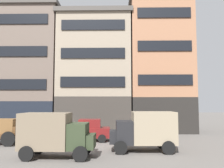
% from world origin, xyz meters
% --- Properties ---
extents(ground_plane, '(120.00, 120.00, 0.00)m').
position_xyz_m(ground_plane, '(0.00, 0.00, 0.00)').
color(ground_plane, '#605B56').
extents(building_far_left, '(8.87, 5.89, 14.44)m').
position_xyz_m(building_far_left, '(-7.56, 9.76, 7.27)').
color(building_far_left, black).
rests_on(building_far_left, ground_plane).
extents(building_center_left, '(8.56, 5.89, 13.52)m').
position_xyz_m(building_center_left, '(0.80, 9.76, 6.80)').
color(building_center_left, '#38332D').
rests_on(building_center_left, ground_plane).
extents(building_center_right, '(7.26, 5.89, 15.08)m').
position_xyz_m(building_center_right, '(8.36, 9.76, 7.59)').
color(building_center_right, black).
rests_on(building_center_right, ground_plane).
extents(cargo_wagon, '(2.94, 1.58, 1.98)m').
position_xyz_m(cargo_wagon, '(-5.59, 0.98, 1.15)').
color(cargo_wagon, brown).
rests_on(cargo_wagon, ground_plane).
extents(draft_horse, '(2.35, 0.65, 2.30)m').
position_xyz_m(draft_horse, '(-2.64, 0.98, 1.27)').
color(draft_horse, beige).
rests_on(draft_horse, ground_plane).
extents(delivery_truck_near, '(4.38, 2.20, 2.62)m').
position_xyz_m(delivery_truck_near, '(-0.39, -3.05, 1.42)').
color(delivery_truck_near, '#2D3823').
rests_on(delivery_truck_near, ground_plane).
extents(delivery_truck_far, '(4.39, 2.22, 2.62)m').
position_xyz_m(delivery_truck_far, '(5.16, -1.23, 1.42)').
color(delivery_truck_far, black).
rests_on(delivery_truck_far, ground_plane).
extents(sedan_dark, '(3.77, 1.99, 1.83)m').
position_xyz_m(sedan_dark, '(0.90, 2.79, 0.91)').
color(sedan_dark, maroon).
rests_on(sedan_dark, ground_plane).
extents(pedestrian_officer, '(0.50, 0.50, 1.79)m').
position_xyz_m(pedestrian_officer, '(-5.75, 3.74, 0.98)').
color(pedestrian_officer, black).
rests_on(pedestrian_officer, ground_plane).
extents(fire_hydrant_curbside, '(0.24, 0.24, 0.83)m').
position_xyz_m(fire_hydrant_curbside, '(-7.82, 5.30, 0.43)').
color(fire_hydrant_curbside, maroon).
rests_on(fire_hydrant_curbside, ground_plane).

